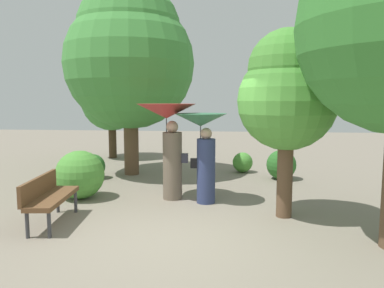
{
  "coord_description": "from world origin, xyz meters",
  "views": [
    {
      "loc": [
        0.89,
        -5.59,
        2.13
      ],
      "look_at": [
        0.0,
        2.71,
        1.15
      ],
      "focal_mm": 34.62,
      "sensor_mm": 36.0,
      "label": 1
    }
  ],
  "objects_px": {
    "park_bench": "(48,195)",
    "tree_near_right": "(287,91)",
    "tree_mid_left": "(130,54)",
    "tree_near_left": "(111,95)",
    "person_left": "(169,130)",
    "person_right": "(203,140)"
  },
  "relations": [
    {
      "from": "person_right",
      "to": "park_bench",
      "type": "xyz_separation_m",
      "value": [
        -2.54,
        -1.64,
        -0.81
      ]
    },
    {
      "from": "person_right",
      "to": "tree_mid_left",
      "type": "height_order",
      "value": "tree_mid_left"
    },
    {
      "from": "person_left",
      "to": "tree_near_left",
      "type": "bearing_deg",
      "value": 28.76
    },
    {
      "from": "tree_near_right",
      "to": "tree_mid_left",
      "type": "bearing_deg",
      "value": 137.23
    },
    {
      "from": "person_left",
      "to": "tree_near_right",
      "type": "xyz_separation_m",
      "value": [
        2.32,
        -1.02,
        0.78
      ]
    },
    {
      "from": "person_left",
      "to": "person_right",
      "type": "distance_m",
      "value": 0.82
    },
    {
      "from": "tree_near_left",
      "to": "tree_mid_left",
      "type": "distance_m",
      "value": 3.53
    },
    {
      "from": "park_bench",
      "to": "tree_mid_left",
      "type": "distance_m",
      "value": 5.29
    },
    {
      "from": "person_left",
      "to": "person_right",
      "type": "height_order",
      "value": "person_left"
    },
    {
      "from": "park_bench",
      "to": "person_left",
      "type": "bearing_deg",
      "value": -50.06
    },
    {
      "from": "tree_near_left",
      "to": "person_right",
      "type": "bearing_deg",
      "value": -56.41
    },
    {
      "from": "person_right",
      "to": "person_left",
      "type": "bearing_deg",
      "value": 72.08
    },
    {
      "from": "person_right",
      "to": "tree_mid_left",
      "type": "xyz_separation_m",
      "value": [
        -2.28,
        2.78,
        2.1
      ]
    },
    {
      "from": "park_bench",
      "to": "tree_near_right",
      "type": "xyz_separation_m",
      "value": [
        4.11,
        0.85,
        1.78
      ]
    },
    {
      "from": "person_left",
      "to": "tree_mid_left",
      "type": "distance_m",
      "value": 3.52
    },
    {
      "from": "person_right",
      "to": "park_bench",
      "type": "height_order",
      "value": "person_right"
    },
    {
      "from": "tree_mid_left",
      "to": "tree_near_left",
      "type": "bearing_deg",
      "value": 117.33
    },
    {
      "from": "person_right",
      "to": "tree_near_right",
      "type": "bearing_deg",
      "value": -116.88
    },
    {
      "from": "park_bench",
      "to": "person_right",
      "type": "bearing_deg",
      "value": -63.69
    },
    {
      "from": "park_bench",
      "to": "tree_mid_left",
      "type": "xyz_separation_m",
      "value": [
        0.26,
        4.41,
        2.91
      ]
    },
    {
      "from": "tree_mid_left",
      "to": "park_bench",
      "type": "bearing_deg",
      "value": -93.35
    },
    {
      "from": "person_right",
      "to": "tree_near_left",
      "type": "xyz_separation_m",
      "value": [
        -3.82,
        5.75,
        1.0
      ]
    }
  ]
}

